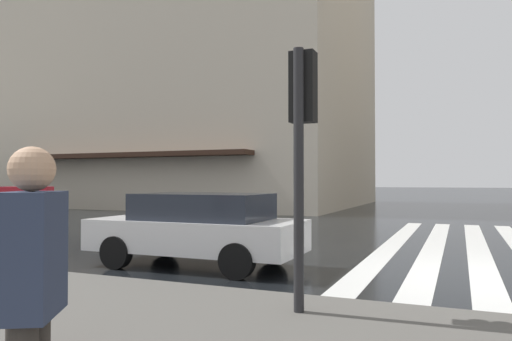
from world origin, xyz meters
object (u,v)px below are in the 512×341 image
at_px(pedestrian_approaching_kerb, 31,290).
at_px(pedestrian_by_billboard, 26,242).
at_px(traffic_signal_post, 302,122).
at_px(car_white, 198,227).

distance_m(pedestrian_approaching_kerb, pedestrian_by_billboard, 2.02).
bearing_deg(pedestrian_approaching_kerb, traffic_signal_post, -2.94).
bearing_deg(car_white, pedestrian_by_billboard, -166.57).
distance_m(car_white, pedestrian_approaching_kerb, 7.05).
height_order(traffic_signal_post, pedestrian_approaching_kerb, traffic_signal_post).
relative_size(car_white, pedestrian_approaching_kerb, 2.44).
bearing_deg(pedestrian_by_billboard, pedestrian_approaching_kerb, -131.22).
bearing_deg(traffic_signal_post, car_white, 47.16).
distance_m(traffic_signal_post, pedestrian_by_billboard, 3.21).
bearing_deg(car_white, traffic_signal_post, -132.84).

